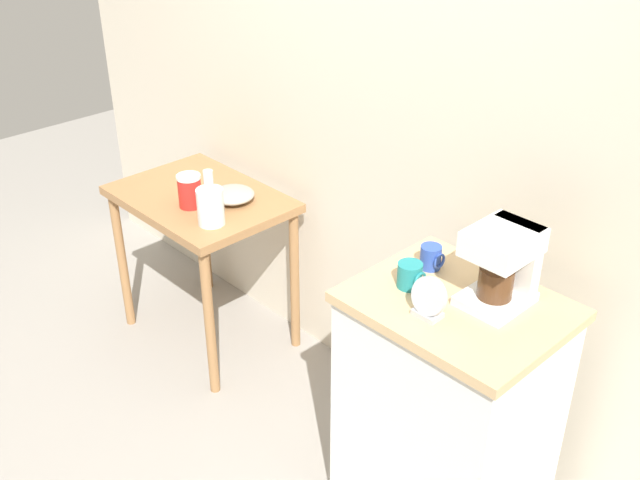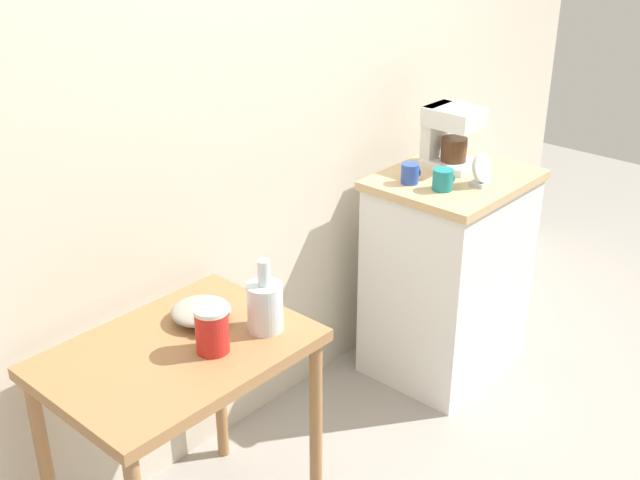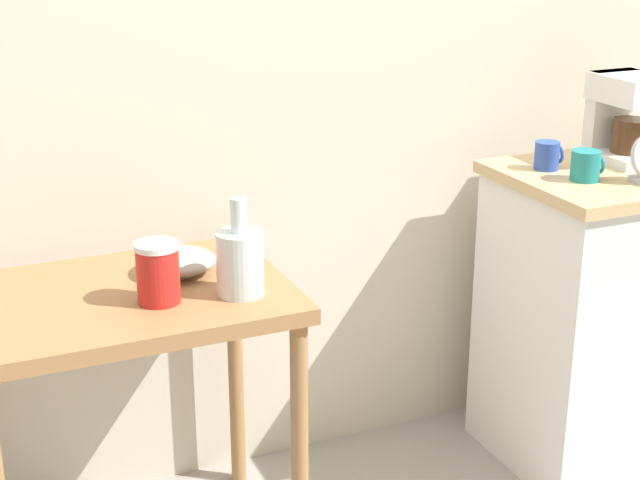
{
  "view_description": "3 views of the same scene",
  "coord_description": "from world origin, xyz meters",
  "px_view_note": "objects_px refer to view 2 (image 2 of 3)",
  "views": [
    {
      "loc": [
        1.84,
        -1.65,
        2.26
      ],
      "look_at": [
        0.1,
        0.01,
        0.9
      ],
      "focal_mm": 42.19,
      "sensor_mm": 36.0,
      "label": 1
    },
    {
      "loc": [
        -1.97,
        -1.62,
        2.1
      ],
      "look_at": [
        -0.2,
        -0.03,
        0.97
      ],
      "focal_mm": 44.58,
      "sensor_mm": 36.0,
      "label": 2
    },
    {
      "loc": [
        -1.17,
        -2.11,
        1.67
      ],
      "look_at": [
        -0.23,
        0.04,
        0.84
      ],
      "focal_mm": 54.24,
      "sensor_mm": 36.0,
      "label": 3
    }
  ],
  "objects_px": {
    "canister_enamel": "(212,329)",
    "coffee_maker": "(449,134)",
    "bowl_stoneware": "(201,311)",
    "glass_carafe_vase": "(265,305)",
    "mug_blue": "(410,173)",
    "table_clock": "(482,171)",
    "mug_dark_teal": "(443,179)"
  },
  "relations": [
    {
      "from": "canister_enamel",
      "to": "coffee_maker",
      "type": "xyz_separation_m",
      "value": [
        1.48,
        0.16,
        0.22
      ]
    },
    {
      "from": "bowl_stoneware",
      "to": "glass_carafe_vase",
      "type": "xyz_separation_m",
      "value": [
        0.1,
        -0.19,
        0.05
      ]
    },
    {
      "from": "bowl_stoneware",
      "to": "mug_blue",
      "type": "height_order",
      "value": "mug_blue"
    },
    {
      "from": "coffee_maker",
      "to": "table_clock",
      "type": "height_order",
      "value": "coffee_maker"
    },
    {
      "from": "mug_blue",
      "to": "table_clock",
      "type": "xyz_separation_m",
      "value": [
        0.17,
        -0.23,
        0.02
      ]
    },
    {
      "from": "canister_enamel",
      "to": "mug_dark_teal",
      "type": "height_order",
      "value": "mug_dark_teal"
    },
    {
      "from": "bowl_stoneware",
      "to": "coffee_maker",
      "type": "distance_m",
      "value": 1.41
    },
    {
      "from": "canister_enamel",
      "to": "coffee_maker",
      "type": "height_order",
      "value": "coffee_maker"
    },
    {
      "from": "canister_enamel",
      "to": "mug_dark_teal",
      "type": "distance_m",
      "value": 1.24
    },
    {
      "from": "bowl_stoneware",
      "to": "mug_dark_teal",
      "type": "relative_size",
      "value": 2.17
    },
    {
      "from": "glass_carafe_vase",
      "to": "mug_blue",
      "type": "height_order",
      "value": "glass_carafe_vase"
    },
    {
      "from": "mug_blue",
      "to": "bowl_stoneware",
      "type": "bearing_deg",
      "value": 179.56
    },
    {
      "from": "glass_carafe_vase",
      "to": "coffee_maker",
      "type": "bearing_deg",
      "value": 8.26
    },
    {
      "from": "bowl_stoneware",
      "to": "mug_blue",
      "type": "bearing_deg",
      "value": -0.44
    },
    {
      "from": "coffee_maker",
      "to": "mug_blue",
      "type": "relative_size",
      "value": 3.17
    },
    {
      "from": "canister_enamel",
      "to": "table_clock",
      "type": "relative_size",
      "value": 1.11
    },
    {
      "from": "bowl_stoneware",
      "to": "coffee_maker",
      "type": "height_order",
      "value": "coffee_maker"
    },
    {
      "from": "canister_enamel",
      "to": "mug_blue",
      "type": "distance_m",
      "value": 1.22
    },
    {
      "from": "mug_dark_teal",
      "to": "mug_blue",
      "type": "xyz_separation_m",
      "value": [
        -0.03,
        0.14,
        -0.0
      ]
    },
    {
      "from": "canister_enamel",
      "to": "table_clock",
      "type": "xyz_separation_m",
      "value": [
        1.38,
        -0.08,
        0.14
      ]
    },
    {
      "from": "canister_enamel",
      "to": "coffee_maker",
      "type": "distance_m",
      "value": 1.5
    },
    {
      "from": "bowl_stoneware",
      "to": "glass_carafe_vase",
      "type": "bearing_deg",
      "value": -62.09
    },
    {
      "from": "canister_enamel",
      "to": "mug_dark_teal",
      "type": "relative_size",
      "value": 1.67
    },
    {
      "from": "glass_carafe_vase",
      "to": "canister_enamel",
      "type": "height_order",
      "value": "glass_carafe_vase"
    },
    {
      "from": "bowl_stoneware",
      "to": "mug_blue",
      "type": "relative_size",
      "value": 2.35
    },
    {
      "from": "bowl_stoneware",
      "to": "glass_carafe_vase",
      "type": "height_order",
      "value": "glass_carafe_vase"
    },
    {
      "from": "table_clock",
      "to": "canister_enamel",
      "type": "bearing_deg",
      "value": 176.87
    },
    {
      "from": "bowl_stoneware",
      "to": "mug_dark_teal",
      "type": "distance_m",
      "value": 1.16
    },
    {
      "from": "coffee_maker",
      "to": "table_clock",
      "type": "xyz_separation_m",
      "value": [
        -0.1,
        -0.23,
        -0.08
      ]
    },
    {
      "from": "coffee_maker",
      "to": "table_clock",
      "type": "relative_size",
      "value": 1.94
    },
    {
      "from": "mug_dark_teal",
      "to": "canister_enamel",
      "type": "bearing_deg",
      "value": -179.45
    },
    {
      "from": "mug_dark_teal",
      "to": "bowl_stoneware",
      "type": "bearing_deg",
      "value": 172.55
    }
  ]
}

